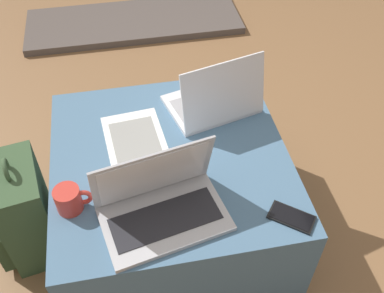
{
  "coord_description": "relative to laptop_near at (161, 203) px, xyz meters",
  "views": [
    {
      "loc": [
        -0.13,
        -1.06,
        1.61
      ],
      "look_at": [
        0.07,
        -0.04,
        0.53
      ],
      "focal_mm": 42.0,
      "sensor_mm": 36.0,
      "label": 1
    }
  ],
  "objects": [
    {
      "name": "ground_plane",
      "position": [
        0.06,
        0.23,
        -0.5
      ],
      "size": [
        14.0,
        14.0,
        0.0
      ],
      "primitive_type": "plane",
      "color": "olive"
    },
    {
      "name": "cell_phone",
      "position": [
        0.39,
        -0.09,
        -0.05
      ],
      "size": [
        0.15,
        0.14,
        0.01
      ],
      "rotation": [
        0.0,
        0.0,
        0.9
      ],
      "color": "black",
      "rests_on": "ottoman"
    },
    {
      "name": "ottoman",
      "position": [
        0.06,
        0.23,
        -0.27
      ],
      "size": [
        0.83,
        0.84,
        0.45
      ],
      "color": "#2A3D4E",
      "rests_on": "ground_plane"
    },
    {
      "name": "coffee_mug",
      "position": [
        -0.27,
        0.07,
        -0.01
      ],
      "size": [
        0.12,
        0.08,
        0.09
      ],
      "color": "red",
      "rests_on": "ottoman"
    },
    {
      "name": "laptop_near",
      "position": [
        0.0,
        0.0,
        0.0
      ],
      "size": [
        0.42,
        0.31,
        0.24
      ],
      "rotation": [
        0.0,
        0.0,
        0.2
      ],
      "color": "#B7B7BC",
      "rests_on": "ottoman"
    },
    {
      "name": "laptop_far",
      "position": [
        0.27,
        0.44,
        0.0
      ],
      "size": [
        0.38,
        0.32,
        0.25
      ],
      "rotation": [
        0.0,
        0.0,
        3.39
      ],
      "color": "silver",
      "rests_on": "ottoman"
    },
    {
      "name": "backpack",
      "position": [
        -0.5,
        0.27,
        -0.29
      ],
      "size": [
        0.26,
        0.31,
        0.5
      ],
      "rotation": [
        0.0,
        0.0,
        -1.4
      ],
      "color": "#385133",
      "rests_on": "ground_plane"
    },
    {
      "name": "fireplace_hearth",
      "position": [
        0.06,
        1.87,
        -0.47
      ],
      "size": [
        1.4,
        0.5,
        0.04
      ],
      "color": "#564C47",
      "rests_on": "ground_plane"
    },
    {
      "name": "paper_sheet",
      "position": [
        -0.05,
        0.34,
        -0.05
      ],
      "size": [
        0.24,
        0.31,
        0.0
      ],
      "rotation": [
        0.0,
        0.0,
        0.09
      ],
      "color": "white",
      "rests_on": "ottoman"
    }
  ]
}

